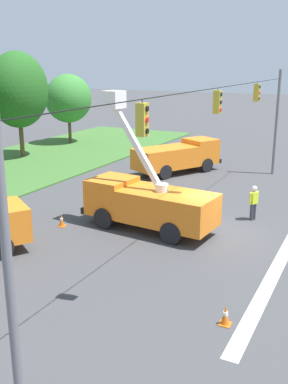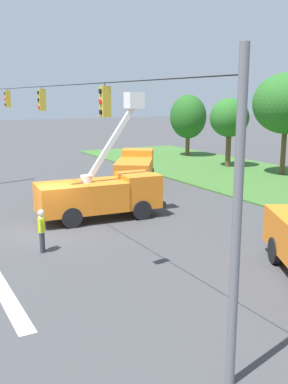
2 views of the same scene
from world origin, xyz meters
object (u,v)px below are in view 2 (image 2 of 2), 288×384
at_px(tree_far_west, 188,117).
at_px(traffic_cone_foreground_right, 151,198).
at_px(tree_centre, 286,104).
at_px(tree_west, 229,118).
at_px(utility_truck_support_near, 135,168).
at_px(utility_truck_bucket_lift, 102,192).
at_px(road_worker, 42,228).

xyz_separation_m(tree_far_west, traffic_cone_foreground_right, (16.26, -13.65, -3.78)).
bearing_deg(tree_centre, traffic_cone_foreground_right, -76.97).
xyz_separation_m(tree_west, tree_centre, (5.30, 1.15, 1.30)).
distance_m(utility_truck_support_near, traffic_cone_foreground_right, 5.44).
height_order(tree_far_west, traffic_cone_foreground_right, tree_far_west).
relative_size(tree_far_west, tree_west, 1.05).
height_order(tree_centre, utility_truck_support_near, tree_centre).
xyz_separation_m(tree_centre, utility_truck_support_near, (-1.90, -12.13, -4.36)).
bearing_deg(tree_far_west, traffic_cone_foreground_right, -40.00).
height_order(tree_west, utility_truck_bucket_lift, utility_truck_bucket_lift).
relative_size(tree_centre, utility_truck_bucket_lift, 1.21).
relative_size(tree_far_west, tree_centre, 0.79).
relative_size(road_worker, traffic_cone_foreground_right, 2.83).
relative_size(utility_truck_support_near, traffic_cone_foreground_right, 9.93).
xyz_separation_m(tree_west, utility_truck_bucket_lift, (10.09, -16.46, -2.93)).
bearing_deg(utility_truck_bucket_lift, road_worker, -49.76).
height_order(utility_truck_support_near, road_worker, utility_truck_support_near).
bearing_deg(tree_centre, tree_far_west, -179.39).
bearing_deg(tree_centre, tree_west, -167.72).
height_order(tree_centre, utility_truck_bucket_lift, tree_centre).
height_order(tree_west, traffic_cone_foreground_right, tree_west).
distance_m(utility_truck_bucket_lift, traffic_cone_foreground_right, 4.28).
height_order(tree_far_west, tree_centre, tree_centre).
xyz_separation_m(tree_far_west, utility_truck_bucket_lift, (17.86, -17.47, -2.70)).
relative_size(tree_far_west, traffic_cone_foreground_right, 10.11).
xyz_separation_m(utility_truck_support_near, traffic_cone_foreground_right, (5.09, -1.65, -0.95)).
relative_size(tree_west, traffic_cone_foreground_right, 9.64).
bearing_deg(tree_west, utility_truck_bucket_lift, -58.50).
bearing_deg(tree_far_west, tree_centre, 0.61).
bearing_deg(utility_truck_support_near, road_worker, -43.36).
distance_m(tree_far_west, tree_west, 7.84).
bearing_deg(utility_truck_support_near, utility_truck_bucket_lift, -39.32).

